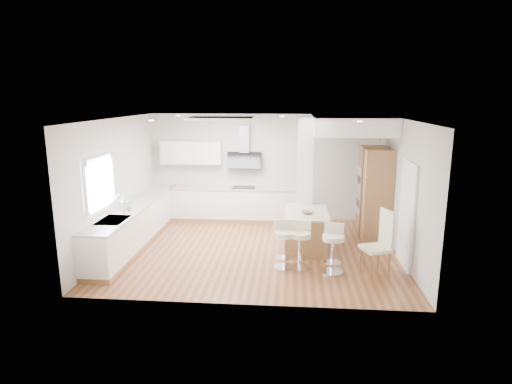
# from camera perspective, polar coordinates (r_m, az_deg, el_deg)

# --- Properties ---
(ground) EXTENTS (6.00, 6.00, 0.00)m
(ground) POSITION_cam_1_polar(r_m,az_deg,el_deg) (9.33, -0.05, -7.70)
(ground) COLOR brown
(ground) RESTS_ON ground
(ceiling) EXTENTS (6.00, 5.00, 0.02)m
(ceiling) POSITION_cam_1_polar(r_m,az_deg,el_deg) (9.33, -0.05, -7.70)
(ceiling) COLOR white
(ceiling) RESTS_ON ground
(wall_back) EXTENTS (6.00, 0.04, 2.80)m
(wall_back) POSITION_cam_1_polar(r_m,az_deg,el_deg) (11.40, 1.03, 3.32)
(wall_back) COLOR beige
(wall_back) RESTS_ON ground
(wall_left) EXTENTS (0.04, 5.00, 2.80)m
(wall_left) POSITION_cam_1_polar(r_m,az_deg,el_deg) (9.67, -18.06, 1.02)
(wall_left) COLOR beige
(wall_left) RESTS_ON ground
(wall_right) EXTENTS (0.04, 5.00, 2.80)m
(wall_right) POSITION_cam_1_polar(r_m,az_deg,el_deg) (9.19, 18.92, 0.37)
(wall_right) COLOR beige
(wall_right) RESTS_ON ground
(skylight) EXTENTS (4.10, 2.10, 0.06)m
(skylight) POSITION_cam_1_polar(r_m,az_deg,el_deg) (9.46, -4.58, 9.73)
(skylight) COLOR white
(skylight) RESTS_ON ground
(window_left) EXTENTS (0.06, 1.28, 1.07)m
(window_left) POSITION_cam_1_polar(r_m,az_deg,el_deg) (8.79, -20.16, 1.70)
(window_left) COLOR silver
(window_left) RESTS_ON ground
(doorway_right) EXTENTS (0.05, 1.00, 2.10)m
(doorway_right) POSITION_cam_1_polar(r_m,az_deg,el_deg) (8.71, 19.50, -3.03)
(doorway_right) COLOR #4F483E
(doorway_right) RESTS_ON ground
(counter_left) EXTENTS (0.63, 4.50, 1.35)m
(counter_left) POSITION_cam_1_polar(r_m,az_deg,el_deg) (9.99, -15.59, -4.03)
(counter_left) COLOR #9E7043
(counter_left) RESTS_ON ground
(counter_back) EXTENTS (3.62, 0.63, 2.50)m
(counter_back) POSITION_cam_1_polar(r_m,az_deg,el_deg) (11.36, -3.69, -0.35)
(counter_back) COLOR #9E7043
(counter_back) RESTS_ON ground
(pillar) EXTENTS (0.35, 0.35, 2.80)m
(pillar) POSITION_cam_1_polar(r_m,az_deg,el_deg) (9.85, 6.53, 1.77)
(pillar) COLOR white
(pillar) RESTS_ON ground
(soffit) EXTENTS (1.78, 2.20, 0.40)m
(soffit) POSITION_cam_1_polar(r_m,az_deg,el_deg) (10.23, 12.59, 8.73)
(soffit) COLOR white
(soffit) RESTS_ON ground
(oven_column) EXTENTS (0.63, 1.21, 2.10)m
(oven_column) POSITION_cam_1_polar(r_m,az_deg,el_deg) (10.37, 15.46, -0.04)
(oven_column) COLOR #9E7043
(oven_column) RESTS_ON ground
(peninsula) EXTENTS (0.92, 1.38, 0.90)m
(peninsula) POSITION_cam_1_polar(r_m,az_deg,el_deg) (9.32, 6.71, -5.07)
(peninsula) COLOR #9E7043
(peninsula) RESTS_ON ground
(bar_stool_a) EXTENTS (0.49, 0.49, 0.93)m
(bar_stool_a) POSITION_cam_1_polar(r_m,az_deg,el_deg) (8.26, 3.85, -6.63)
(bar_stool_a) COLOR silver
(bar_stool_a) RESTS_ON ground
(bar_stool_b) EXTENTS (0.48, 0.48, 0.93)m
(bar_stool_b) POSITION_cam_1_polar(r_m,az_deg,el_deg) (8.25, 5.91, -6.72)
(bar_stool_b) COLOR silver
(bar_stool_b) RESTS_ON ground
(bar_stool_c) EXTENTS (0.48, 0.48, 0.93)m
(bar_stool_c) POSITION_cam_1_polar(r_m,az_deg,el_deg) (8.14, 10.23, -7.09)
(bar_stool_c) COLOR silver
(bar_stool_c) RESTS_ON ground
(dining_chair) EXTENTS (0.61, 0.61, 1.22)m
(dining_chair) POSITION_cam_1_polar(r_m,az_deg,el_deg) (8.27, 16.34, -6.17)
(dining_chair) COLOR beige
(dining_chair) RESTS_ON ground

